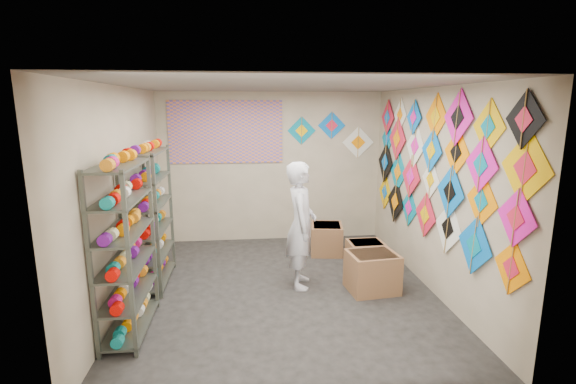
{
  "coord_description": "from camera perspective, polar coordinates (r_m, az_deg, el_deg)",
  "views": [
    {
      "loc": [
        -0.49,
        -5.26,
        2.47
      ],
      "look_at": [
        0.1,
        0.3,
        1.3
      ],
      "focal_mm": 26.0,
      "sensor_mm": 36.0,
      "label": 1
    }
  ],
  "objects": [
    {
      "name": "ground",
      "position": [
        5.83,
        -0.69,
        -13.24
      ],
      "size": [
        4.5,
        4.5,
        0.0
      ],
      "primitive_type": "plane",
      "color": "black"
    },
    {
      "name": "room_walls",
      "position": [
        5.35,
        -0.73,
        2.94
      ],
      "size": [
        4.5,
        4.5,
        4.5
      ],
      "color": "tan",
      "rests_on": "ground"
    },
    {
      "name": "shelf_rack_front",
      "position": [
        4.84,
        -21.36,
        -7.33
      ],
      "size": [
        0.4,
        1.1,
        1.9
      ],
      "primitive_type": "cube",
      "color": "#4C5147",
      "rests_on": "ground"
    },
    {
      "name": "shelf_rack_back",
      "position": [
        6.05,
        -18.19,
        -3.34
      ],
      "size": [
        0.4,
        1.1,
        1.9
      ],
      "primitive_type": "cube",
      "color": "#4C5147",
      "rests_on": "ground"
    },
    {
      "name": "string_spools",
      "position": [
        5.41,
        -19.67,
        -4.16
      ],
      "size": [
        0.12,
        2.36,
        0.12
      ],
      "color": "#E2157B",
      "rests_on": "ground"
    },
    {
      "name": "kite_wall_display",
      "position": [
        5.9,
        18.76,
        3.0
      ],
      "size": [
        0.06,
        4.33,
        2.09
      ],
      "color": "#FF8400",
      "rests_on": "room_walls"
    },
    {
      "name": "back_wall_kites",
      "position": [
        7.69,
        6.19,
        7.91
      ],
      "size": [
        1.6,
        0.02,
        0.85
      ],
      "color": "#017794",
      "rests_on": "room_walls"
    },
    {
      "name": "poster",
      "position": [
        7.51,
        -8.49,
        8.11
      ],
      "size": [
        2.0,
        0.01,
        1.1
      ],
      "primitive_type": "cube",
      "color": "#594CA5",
      "rests_on": "room_walls"
    },
    {
      "name": "shopkeeper",
      "position": [
        5.69,
        1.78,
        -4.54
      ],
      "size": [
        0.73,
        0.57,
        1.74
      ],
      "primitive_type": "imported",
      "rotation": [
        0.0,
        0.0,
        1.45
      ],
      "color": "white",
      "rests_on": "ground"
    },
    {
      "name": "carton_a",
      "position": [
        5.83,
        11.44,
        -10.67
      ],
      "size": [
        0.69,
        0.6,
        0.53
      ],
      "primitive_type": "cube",
      "rotation": [
        0.0,
        0.0,
        0.12
      ],
      "color": "brown",
      "rests_on": "ground"
    },
    {
      "name": "carton_b",
      "position": [
        6.55,
        10.53,
        -8.52
      ],
      "size": [
        0.54,
        0.45,
        0.43
      ],
      "primitive_type": "cube",
      "rotation": [
        0.0,
        0.0,
        0.03
      ],
      "color": "brown",
      "rests_on": "ground"
    },
    {
      "name": "carton_c",
      "position": [
        7.13,
        5.28,
        -6.39
      ],
      "size": [
        0.6,
        0.64,
        0.5
      ],
      "primitive_type": "cube",
      "rotation": [
        0.0,
        0.0,
        -0.15
      ],
      "color": "brown",
      "rests_on": "ground"
    }
  ]
}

